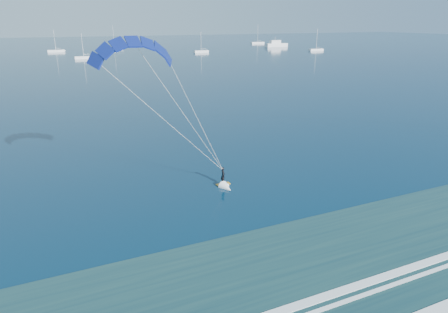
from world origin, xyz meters
TOP-DOWN VIEW (x-y plane):
  - kitesurfer_rig at (0.48, 26.27)m, footprint 15.10×7.56m
  - motor_yacht at (132.05, 225.28)m, footprint 15.14×4.04m
  - sailboat_2 at (-1.63, 236.89)m, footprint 8.76×2.40m
  - sailboat_3 at (7.84, 188.24)m, footprint 7.92×2.40m
  - sailboat_4 at (32.31, 250.81)m, footprint 10.14×2.40m
  - sailboat_5 at (69.57, 199.95)m, footprint 7.86×2.40m
  - sailboat_6 at (133.88, 184.74)m, footprint 8.85×2.40m
  - sailboat_7 at (138.87, 262.52)m, footprint 10.45×2.40m

SIDE VIEW (x-z plane):
  - sailboat_5 at x=69.57m, z-range -4.75..6.10m
  - sailboat_3 at x=7.84m, z-range -4.87..6.23m
  - sailboat_2 at x=-1.63m, z-range -5.22..6.58m
  - sailboat_6 at x=133.88m, z-range -5.30..6.67m
  - sailboat_7 at x=138.87m, z-range -6.08..7.46m
  - sailboat_4 at x=32.31m, z-range -6.10..7.49m
  - motor_yacht at x=132.05m, z-range -1.47..4.77m
  - kitesurfer_rig at x=0.48m, z-range 0.28..17.11m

